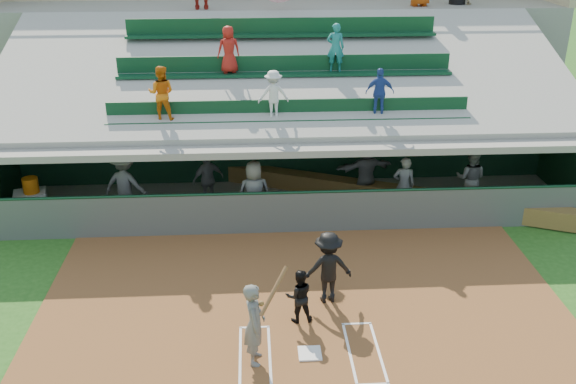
{
  "coord_description": "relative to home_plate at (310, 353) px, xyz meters",
  "views": [
    {
      "loc": [
        -0.98,
        -9.7,
        7.63
      ],
      "look_at": [
        -0.2,
        3.5,
        1.8
      ],
      "focal_mm": 40.0,
      "sensor_mm": 36.0,
      "label": 1
    }
  ],
  "objects": [
    {
      "name": "ground",
      "position": [
        0.0,
        0.0,
        -0.04
      ],
      "size": [
        100.0,
        100.0,
        0.0
      ],
      "primitive_type": "plane",
      "color": "#225217",
      "rests_on": "ground"
    },
    {
      "name": "dirt_slab",
      "position": [
        0.0,
        0.5,
        -0.03
      ],
      "size": [
        11.0,
        9.0,
        0.02
      ],
      "primitive_type": "cube",
      "color": "brown",
      "rests_on": "ground"
    },
    {
      "name": "home_plate",
      "position": [
        0.0,
        0.0,
        0.0
      ],
      "size": [
        0.43,
        0.43,
        0.03
      ],
      "primitive_type": "cube",
      "color": "silver",
      "rests_on": "dirt_slab"
    },
    {
      "name": "batters_box_chalk",
      "position": [
        0.0,
        0.0,
        -0.01
      ],
      "size": [
        2.65,
        1.85,
        0.01
      ],
      "color": "silver",
      "rests_on": "dirt_slab"
    },
    {
      "name": "dugout_floor",
      "position": [
        0.0,
        6.75,
        -0.02
      ],
      "size": [
        16.0,
        3.5,
        0.04
      ],
      "primitive_type": "cube",
      "color": "gray",
      "rests_on": "ground"
    },
    {
      "name": "concourse_slab",
      "position": [
        0.0,
        13.5,
        2.26
      ],
      "size": [
        20.0,
        3.0,
        4.6
      ],
      "primitive_type": "cube",
      "color": "gray",
      "rests_on": "ground"
    },
    {
      "name": "grandstand",
      "position": [
        -0.01,
        10.51,
        2.23
      ],
      "size": [
        20.4,
        10.4,
        7.8
      ],
      "color": "#515751",
      "rests_on": "ground"
    },
    {
      "name": "batter_at_plate",
      "position": [
        -1.01,
        -0.12,
        0.8
      ],
      "size": [
        0.83,
        0.72,
        1.95
      ],
      "color": "#535651",
      "rests_on": "dirt_slab"
    },
    {
      "name": "catcher",
      "position": [
        -0.13,
        1.1,
        0.56
      ],
      "size": [
        0.59,
        0.48,
        1.14
      ],
      "primitive_type": "imported",
      "rotation": [
        0.0,
        0.0,
        3.23
      ],
      "color": "black",
      "rests_on": "dirt_slab"
    },
    {
      "name": "home_umpire",
      "position": [
        0.53,
        1.79,
        0.78
      ],
      "size": [
        1.09,
        0.7,
        1.59
      ],
      "primitive_type": "imported",
      "rotation": [
        0.0,
        0.0,
        3.25
      ],
      "color": "black",
      "rests_on": "dirt_slab"
    },
    {
      "name": "dugout_bench",
      "position": [
        -0.1,
        7.93,
        0.25
      ],
      "size": [
        15.16,
        7.0,
        0.49
      ],
      "primitive_type": "cube",
      "rotation": [
        0.0,
        0.0,
        -0.41
      ],
      "color": "brown",
      "rests_on": "dugout_floor"
    },
    {
      "name": "white_table",
      "position": [
        -6.95,
        6.29,
        0.36
      ],
      "size": [
        0.95,
        0.81,
        0.72
      ],
      "primitive_type": "cube",
      "rotation": [
        0.0,
        0.0,
        0.27
      ],
      "color": "silver",
      "rests_on": "dugout_floor"
    },
    {
      "name": "water_cooler",
      "position": [
        -6.87,
        6.25,
        0.93
      ],
      "size": [
        0.41,
        0.41,
        0.41
      ],
      "primitive_type": "cylinder",
      "color": "orange",
      "rests_on": "white_table"
    },
    {
      "name": "dugout_player_a",
      "position": [
        -4.36,
        6.12,
        0.94
      ],
      "size": [
        1.35,
        1.01,
        1.86
      ],
      "primitive_type": "imported",
      "rotation": [
        0.0,
        0.0,
        2.85
      ],
      "color": "#52544F",
      "rests_on": "dugout_floor"
    },
    {
      "name": "dugout_player_b",
      "position": [
        -2.22,
        6.7,
        0.79
      ],
      "size": [
        0.99,
        0.78,
        1.57
      ],
      "primitive_type": "imported",
      "rotation": [
        0.0,
        0.0,
        3.64
      ],
      "color": "#535550",
      "rests_on": "dugout_floor"
    },
    {
      "name": "dugout_player_c",
      "position": [
        -0.96,
        5.47,
        0.88
      ],
      "size": [
        0.91,
        0.65,
        1.75
      ],
      "primitive_type": "imported",
      "rotation": [
        0.0,
        0.0,
        3.25
      ],
      "color": "#555753",
      "rests_on": "dugout_floor"
    },
    {
      "name": "dugout_player_d",
      "position": [
        2.19,
        6.87,
        0.89
      ],
      "size": [
        1.72,
        0.87,
        1.77
      ],
      "primitive_type": "imported",
      "rotation": [
        0.0,
        0.0,
        3.36
      ],
      "color": "#5C5E59",
      "rests_on": "dugout_floor"
    },
    {
      "name": "dugout_player_e",
      "position": [
        3.06,
        5.94,
        0.81
      ],
      "size": [
        0.63,
        0.45,
        1.61
      ],
      "primitive_type": "imported",
      "rotation": [
        0.0,
        0.0,
        3.02
      ],
      "color": "#61645F",
      "rests_on": "dugout_floor"
    },
    {
      "name": "dugout_player_f",
      "position": [
        4.99,
        6.25,
        0.83
      ],
      "size": [
        0.99,
        0.91,
        1.65
      ],
      "primitive_type": "imported",
      "rotation": [
        0.0,
        0.0,
        2.71
      ],
      "color": "#61645F",
      "rests_on": "dugout_floor"
    }
  ]
}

